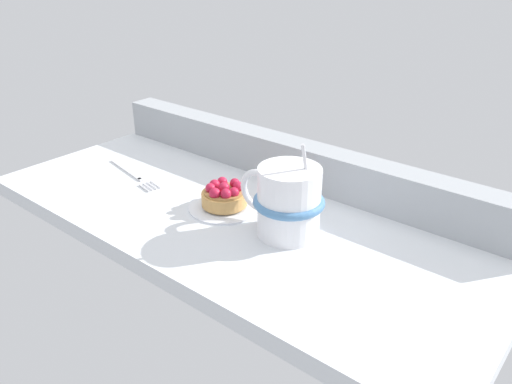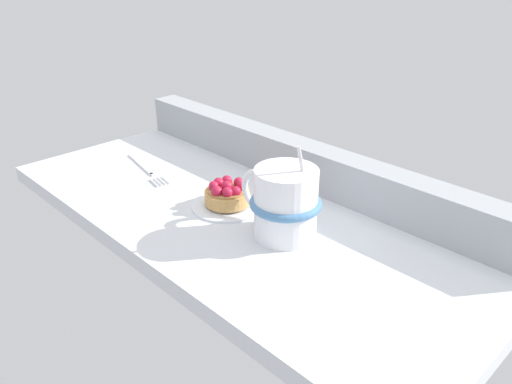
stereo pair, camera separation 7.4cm
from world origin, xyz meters
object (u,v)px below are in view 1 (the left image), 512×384
object	(u,v)px
raspberry_tart	(225,195)
coffee_mug	(289,200)
dessert_fork	(133,174)
dessert_plate	(225,206)

from	to	relation	value
raspberry_tart	coffee_mug	bearing A→B (deg)	1.11
coffee_mug	dessert_fork	world-z (taller)	coffee_mug
raspberry_tart	dessert_fork	size ratio (longest dim) A/B	0.43
coffee_mug	dessert_fork	size ratio (longest dim) A/B	0.84
raspberry_tart	dessert_fork	distance (cm)	21.38
coffee_mug	raspberry_tart	bearing A→B (deg)	-178.89
dessert_plate	dessert_fork	distance (cm)	21.30
raspberry_tart	coffee_mug	xyz separation A→B (cm)	(12.15, 0.24, 2.88)
dessert_fork	coffee_mug	bearing A→B (deg)	2.87
dessert_plate	dessert_fork	bearing A→B (deg)	-176.00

